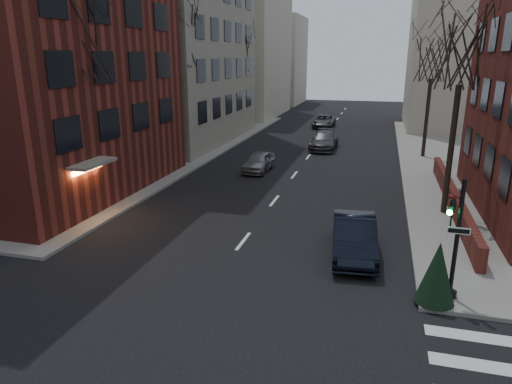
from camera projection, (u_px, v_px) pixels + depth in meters
sidewalk_far_left at (9, 139)px, 43.79m from camera, size 44.00×44.00×0.15m
low_wall_right at (452, 198)px, 23.78m from camera, size 0.35×16.00×1.00m
building_distant_la at (228, 46)px, 60.81m from camera, size 14.00×16.00×18.00m
building_distant_ra at (479, 54)px, 48.89m from camera, size 14.00×14.00×16.00m
building_distant_lb at (272, 61)px, 76.59m from camera, size 10.00×12.00×14.00m
traffic_signal at (454, 247)px, 14.52m from camera, size 0.76×0.44×4.00m
tree_left_a at (76, 40)px, 21.49m from camera, size 4.18×4.18×10.26m
tree_left_b at (181, 39)px, 32.46m from camera, size 4.40×4.40×10.80m
tree_left_c at (239, 53)px, 45.65m from camera, size 3.96×3.96×9.72m
tree_right_a at (463, 49)px, 20.87m from camera, size 3.96×3.96×9.72m
tree_right_b at (433, 58)px, 33.94m from camera, size 3.74×3.74×9.18m
streetlamp_near at (167, 112)px, 29.95m from camera, size 0.36×0.36×6.28m
streetlamp_far at (251, 90)px, 48.44m from camera, size 0.36×0.36×6.28m
parked_sedan at (354, 237)px, 18.28m from camera, size 2.13×4.91×1.57m
car_lane_silver at (259, 162)px, 31.79m from camera, size 1.73×4.00×1.34m
car_lane_gray at (324, 141)px, 39.30m from camera, size 2.16×5.19×1.50m
car_lane_far at (324, 121)px, 51.45m from camera, size 2.34×4.98×1.38m
sandwich_board at (458, 197)px, 24.05m from camera, size 0.54×0.65×0.90m
evergreen_shrub at (437, 272)px, 14.39m from camera, size 1.56×1.56×2.06m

